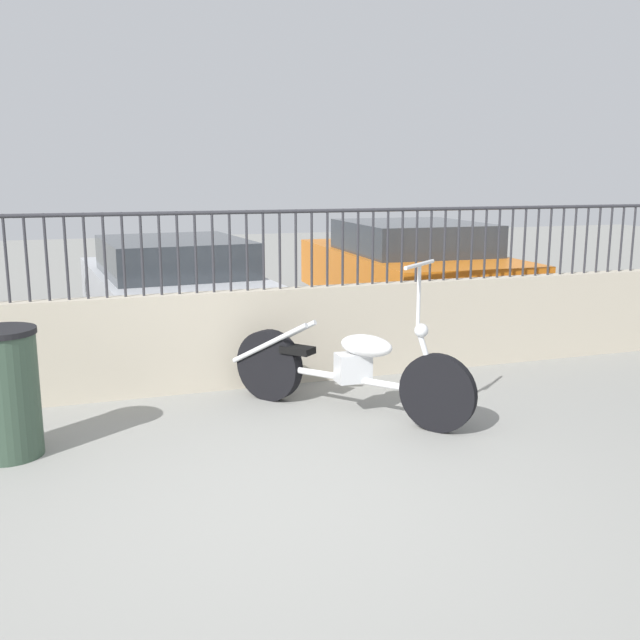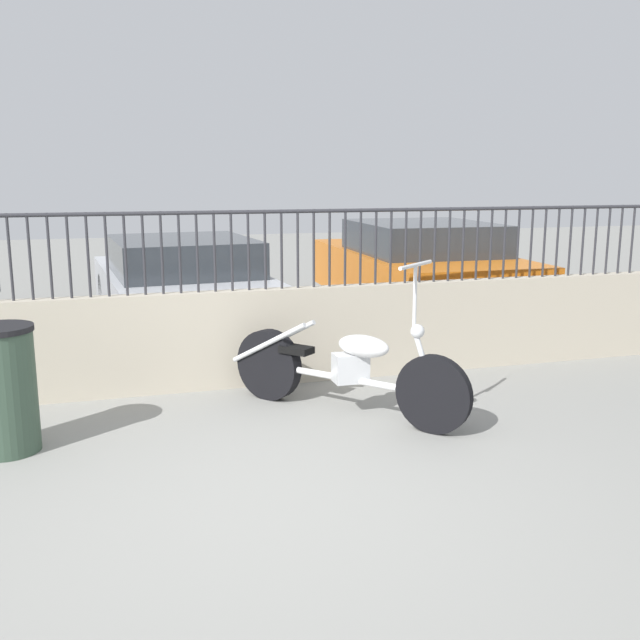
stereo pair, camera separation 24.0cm
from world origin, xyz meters
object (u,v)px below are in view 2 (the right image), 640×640
trash_bin (3,389)px  car_orange (417,269)px  motorcycle_white (334,368)px  car_silver (182,285)px

trash_bin → car_orange: size_ratio=0.21×
trash_bin → car_orange: bearing=37.5°
motorcycle_white → car_silver: 3.57m
trash_bin → car_silver: bearing=65.8°
trash_bin → car_silver: size_ratio=0.22×
motorcycle_white → car_orange: car_orange is taller
trash_bin → car_orange: (4.89, 3.75, 0.22)m
car_silver → trash_bin: bearing=151.1°
motorcycle_white → trash_bin: motorcycle_white is taller
car_silver → car_orange: (3.27, 0.15, 0.06)m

